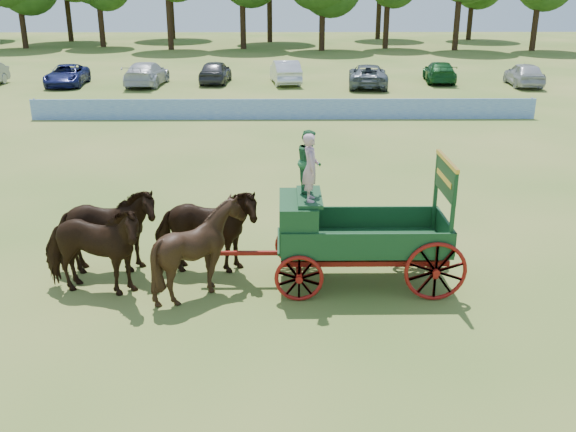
{
  "coord_description": "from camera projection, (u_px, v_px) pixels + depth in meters",
  "views": [
    {
      "loc": [
        -1.18,
        -14.9,
        6.67
      ],
      "look_at": [
        -1.01,
        -0.2,
        1.3
      ],
      "focal_mm": 40.0,
      "sensor_mm": 36.0,
      "label": 1
    }
  ],
  "objects": [
    {
      "name": "horse_wheel_left",
      "position": [
        200.0,
        249.0,
        14.25
      ],
      "size": [
        2.0,
        1.79,
        2.17
      ],
      "primitive_type": "imported",
      "rotation": [
        0.0,
        0.0,
        1.55
      ],
      "color": "black",
      "rests_on": "ground"
    },
    {
      "name": "sponsor_banner",
      "position": [
        284.0,
        109.0,
        33.01
      ],
      "size": [
        26.0,
        0.08,
        1.05
      ],
      "primitive_type": "cube",
      "color": "blue",
      "rests_on": "ground"
    },
    {
      "name": "horse_lead_left",
      "position": [
        92.0,
        250.0,
        14.22
      ],
      "size": [
        2.73,
        1.59,
        2.17
      ],
      "primitive_type": "imported",
      "rotation": [
        0.0,
        0.0,
        1.4
      ],
      "color": "black",
      "rests_on": "ground"
    },
    {
      "name": "parked_cars",
      "position": [
        222.0,
        74.0,
        43.95
      ],
      "size": [
        43.5,
        7.51,
        1.62
      ],
      "color": "silver",
      "rests_on": "ground"
    },
    {
      "name": "horse_lead_right",
      "position": [
        105.0,
        232.0,
        15.26
      ],
      "size": [
        2.66,
        1.4,
        2.17
      ],
      "primitive_type": "imported",
      "rotation": [
        0.0,
        0.0,
        1.66
      ],
      "color": "black",
      "rests_on": "ground"
    },
    {
      "name": "ground",
      "position": [
        327.0,
        261.0,
        16.29
      ],
      "size": [
        160.0,
        160.0,
        0.0
      ],
      "primitive_type": "plane",
      "color": "olive",
      "rests_on": "ground"
    },
    {
      "name": "farm_dray",
      "position": [
        332.0,
        219.0,
        14.65
      ],
      "size": [
        6.0,
        2.0,
        3.65
      ],
      "color": "maroon",
      "rests_on": "ground"
    },
    {
      "name": "horse_wheel_right",
      "position": [
        205.0,
        231.0,
        15.28
      ],
      "size": [
        2.59,
        1.22,
        2.17
      ],
      "primitive_type": "imported",
      "rotation": [
        0.0,
        0.0,
        1.55
      ],
      "color": "black",
      "rests_on": "ground"
    }
  ]
}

